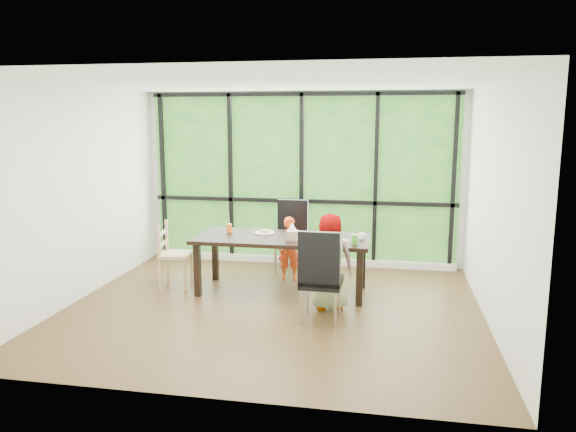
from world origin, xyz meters
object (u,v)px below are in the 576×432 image
Objects in this scene: chair_end_beech at (176,254)px; green_cup at (355,239)px; chair_interior_leather at (321,275)px; child_older at (328,262)px; chair_window_leather at (290,237)px; dining_table at (282,264)px; plate_far at (264,233)px; orange_cup at (229,228)px; child_toddler at (290,249)px; plate_near at (327,242)px; white_mug at (362,236)px; tissue_box at (292,236)px.

chair_end_beech is 2.49m from green_cup.
child_older is at bearing -92.63° from chair_interior_leather.
child_older is 0.46m from green_cup.
chair_window_leather is 1.00× the size of chair_interior_leather.
plate_far reaches higher than dining_table.
green_cup is at bearing -49.30° from chair_window_leather.
orange_cup is at bearing -132.68° from chair_window_leather.
plate_near is at bearing -56.42° from child_toddler.
green_cup is (1.02, -1.19, 0.27)m from chair_window_leather.
green_cup reaches higher than plate_near.
orange_cup is (-1.38, 0.38, 0.05)m from plate_near.
child_toddler is at bearing 154.22° from white_mug.
orange_cup reaches higher than white_mug.
plate_far is (1.20, 0.21, 0.31)m from chair_end_beech.
child_toddler is at bearing -65.77° from chair_interior_leather.
orange_cup is at bearing 164.59° from plate_near.
chair_interior_leather is at bearing -88.09° from plate_near.
tissue_box is at bearing -19.54° from orange_cup.
dining_table is 0.89m from orange_cup.
tissue_box reaches higher than orange_cup.
child_older is at bearing -62.94° from child_toddler.
chair_interior_leather is 7.58× the size of tissue_box.
chair_window_leather is 4.10× the size of plate_far.
chair_end_beech reaches higher than tissue_box.
chair_interior_leather is at bearing -69.71° from chair_window_leather.
white_mug is 0.90m from tissue_box.
child_older is at bearing -25.65° from orange_cup.
child_toddler is 3.47× the size of plate_far.
tissue_box is at bearing -45.63° from dining_table.
chair_window_leather is 1.35m from plate_near.
child_older reaches higher than chair_interior_leather.
orange_cup is 0.94× the size of green_cup.
plate_far is at bearing -49.74° from chair_interior_leather.
chair_interior_leather is 1.20× the size of chair_end_beech.
chair_interior_leather is at bearing -71.73° from child_toddler.
child_toddler is at bearing 102.70° from tissue_box.
orange_cup is at bearing -156.27° from child_toddler.
chair_interior_leather is 0.97m from tissue_box.
green_cup reaches higher than white_mug.
chair_interior_leather is at bearing -51.24° from plate_far.
dining_table is at bearing 134.37° from tissue_box.
plate_near is 0.35m from green_cup.
chair_interior_leather is at bearing -114.53° from green_cup.
plate_far is at bearing -130.24° from child_toddler.
dining_table is at bearing -53.59° from child_older.
white_mug is (1.09, -0.86, 0.25)m from chair_window_leather.
green_cup is (1.73, -0.42, 0.00)m from orange_cup.
tissue_box is (0.45, -0.35, 0.05)m from plate_far.
dining_table is 2.54× the size of chair_end_beech.
chair_end_beech reaches higher than dining_table.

